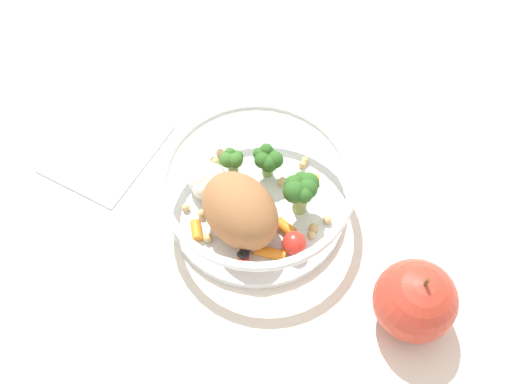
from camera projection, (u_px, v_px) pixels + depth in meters
name	position (u px, v px, depth m)	size (l,w,h in m)	color
ground_plane	(262.00, 213.00, 0.68)	(2.40, 2.40, 0.00)	silver
food_container	(249.00, 196.00, 0.65)	(0.21, 0.21, 0.08)	white
loose_apple	(415.00, 301.00, 0.58)	(0.08, 0.08, 0.09)	#BC3828
folded_napkin	(106.00, 148.00, 0.72)	(0.14, 0.11, 0.01)	white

